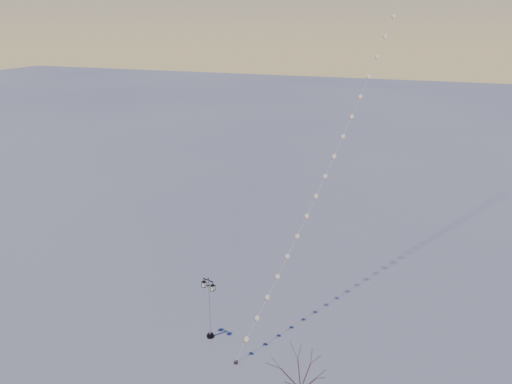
% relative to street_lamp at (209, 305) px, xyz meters
% --- Properties ---
extents(ground, '(300.00, 300.00, 0.00)m').
position_rel_street_lamp_xyz_m(ground, '(0.93, -3.85, -2.40)').
color(ground, slate).
rests_on(ground, ground).
extents(street_lamp, '(1.07, 0.58, 4.34)m').
position_rel_street_lamp_xyz_m(street_lamp, '(0.00, 0.00, 0.00)').
color(street_lamp, black).
rests_on(street_lamp, ground).
extents(bare_tree, '(2.27, 2.27, 3.76)m').
position_rel_street_lamp_xyz_m(bare_tree, '(7.12, -4.56, 0.21)').
color(bare_tree, '#483129').
rests_on(bare_tree, ground).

